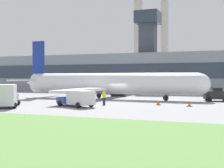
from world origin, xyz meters
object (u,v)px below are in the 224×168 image
at_px(airplane, 106,84).
at_px(ground_crew_person, 104,97).
at_px(baggage_truck, 6,96).
at_px(fuel_truck, 78,99).
at_px(pushback_tug, 217,95).

height_order(airplane, ground_crew_person, airplane).
relative_size(airplane, ground_crew_person, 16.27).
xyz_separation_m(airplane, baggage_truck, (-5.75, -15.99, -1.11)).
height_order(fuel_truck, ground_crew_person, fuel_truck).
height_order(airplane, baggage_truck, airplane).
bearing_deg(baggage_truck, ground_crew_person, 37.90).
height_order(pushback_tug, ground_crew_person, pushback_tug).
bearing_deg(fuel_truck, baggage_truck, -154.94).
bearing_deg(ground_crew_person, baggage_truck, -142.10).
bearing_deg(airplane, pushback_tug, 7.38).
xyz_separation_m(baggage_truck, ground_crew_person, (9.04, 7.04, -0.33)).
relative_size(pushback_tug, baggage_truck, 0.67).
bearing_deg(fuel_truck, ground_crew_person, 63.79).
xyz_separation_m(pushback_tug, fuel_truck, (-14.61, -14.69, 0.05)).
height_order(baggage_truck, ground_crew_person, baggage_truck).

